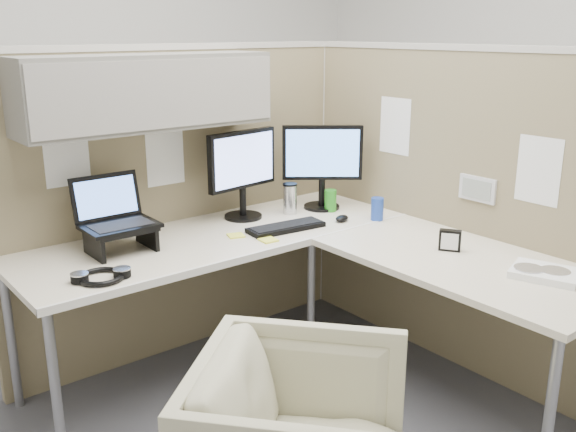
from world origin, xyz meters
TOP-DOWN VIEW (x-y plane):
  - ground at (0.00, 0.00)m, footprint 4.50×4.50m
  - partition_back at (-0.22, 0.83)m, footprint 2.00×0.36m
  - partition_right at (0.90, -0.07)m, footprint 0.07×2.03m
  - desk at (0.12, 0.13)m, footprint 2.00×1.98m
  - monitor_left at (0.15, 0.69)m, footprint 0.44×0.20m
  - monitor_right at (0.60, 0.58)m, footprint 0.37×0.30m
  - laptop_station at (-0.59, 0.62)m, footprint 0.32×0.28m
  - keyboard at (0.19, 0.39)m, footprint 0.41×0.17m
  - mouse at (0.52, 0.32)m, footprint 0.10×0.08m
  - travel_mug at (0.40, 0.60)m, footprint 0.08×0.08m
  - soda_can_green at (0.68, 0.22)m, footprint 0.07×0.07m
  - soda_can_silver at (0.60, 0.50)m, footprint 0.07×0.07m
  - sticky_note_d at (-0.06, 0.45)m, footprint 0.10×0.10m
  - sticky_note_b at (0.02, 0.30)m, footprint 0.08×0.08m
  - headphones at (-0.80, 0.33)m, footprint 0.24×0.24m
  - paper_stack at (0.62, -0.77)m, footprint 0.28×0.31m
  - desk_clock at (0.58, -0.33)m, footprint 0.09×0.10m

SIDE VIEW (x-z plane):
  - ground at x=0.00m, z-range 0.00..0.00m
  - desk at x=0.12m, z-range 0.32..1.05m
  - sticky_note_d at x=-0.06m, z-range 0.73..0.74m
  - sticky_note_b at x=0.02m, z-range 0.73..0.74m
  - keyboard at x=0.19m, z-range 0.73..0.75m
  - headphones at x=-0.80m, z-range 0.73..0.76m
  - paper_stack at x=0.62m, z-range 0.73..0.76m
  - mouse at x=0.52m, z-range 0.73..0.76m
  - desk_clock at x=0.58m, z-range 0.73..0.83m
  - soda_can_green at x=0.68m, z-range 0.73..0.85m
  - soda_can_silver at x=0.60m, z-range 0.73..0.85m
  - travel_mug at x=0.40m, z-range 0.73..0.90m
  - partition_right at x=0.90m, z-range 0.00..1.63m
  - laptop_station at x=-0.59m, z-range 0.69..1.03m
  - monitor_left at x=0.15m, z-range 0.77..1.24m
  - monitor_right at x=0.60m, z-range 0.77..1.24m
  - partition_back at x=-0.22m, z-range 0.28..1.91m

